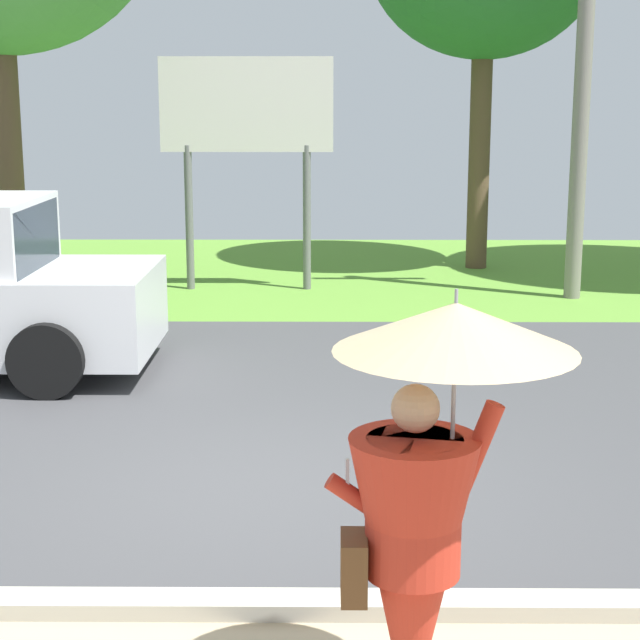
# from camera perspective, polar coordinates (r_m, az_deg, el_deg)

# --- Properties ---
(ground_plane) EXTENTS (40.00, 22.00, 0.20)m
(ground_plane) POSITION_cam_1_polar(r_m,az_deg,el_deg) (11.01, -2.31, -3.71)
(ground_plane) COLOR #424244
(monk_pedestrian) EXTENTS (1.12, 1.09, 2.13)m
(monk_pedestrian) POSITION_cam_1_polar(r_m,az_deg,el_deg) (4.86, 5.62, -9.89)
(monk_pedestrian) COLOR #B22D1E
(monk_pedestrian) RESTS_ON ground_plane
(utility_pole) EXTENTS (1.80, 0.24, 6.78)m
(utility_pole) POSITION_cam_1_polar(r_m,az_deg,el_deg) (15.78, 14.12, 14.00)
(utility_pole) COLOR gray
(utility_pole) RESTS_ON ground_plane
(roadside_billboard) EXTENTS (2.60, 0.12, 3.50)m
(roadside_billboard) POSITION_cam_1_polar(r_m,az_deg,el_deg) (16.08, -3.99, 10.66)
(roadside_billboard) COLOR slate
(roadside_billboard) RESTS_ON ground_plane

